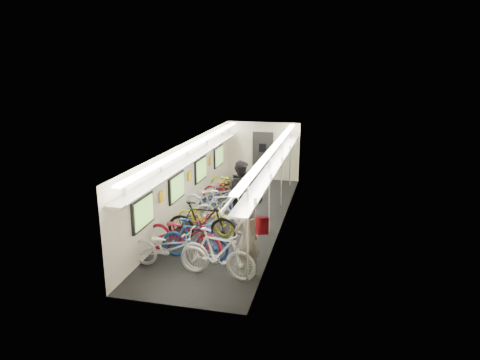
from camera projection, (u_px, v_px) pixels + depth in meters
The scene contains 16 objects.
train_car_shell at pixel (228, 162), 13.60m from camera, with size 10.00×10.00×10.00m.
bicycle_0 at pixel (169, 248), 10.03m from camera, with size 0.68×1.96×1.03m, color silver.
bicycle_1 at pixel (195, 239), 10.49m from camera, with size 0.50×1.76×1.06m, color navy.
bicycle_2 at pixel (184, 234), 10.68m from camera, with size 0.76×2.18×1.15m, color maroon.
bicycle_3 at pixel (202, 222), 11.48m from camera, with size 0.55×1.93×1.16m, color black.
bicycle_4 at pixel (205, 217), 12.15m from camera, with size 0.64×1.83×0.96m, color yellow.
bicycle_5 at pixel (224, 208), 12.58m from camera, with size 0.55×1.94×1.16m, color silver.
bicycle_6 at pixel (214, 198), 13.56m from camera, with size 0.76×2.18×1.14m, color silver.
bicycle_7 at pixel (223, 201), 13.60m from camera, with size 0.45×1.59×0.96m, color navy.
bicycle_8 at pixel (228, 188), 14.97m from camera, with size 0.62×1.79×0.94m, color maroon.
bicycle_9 at pixel (242, 189), 14.82m from camera, with size 0.46×1.63×0.98m, color black.
bicycle_10 at pixel (231, 184), 15.33m from camera, with size 0.68×1.96×1.03m, color #D6E515.
bicycle_11 at pixel (218, 253), 9.65m from camera, with size 0.53×1.88×1.13m, color silver.
passenger_near at pixel (247, 241), 9.60m from camera, with size 0.63×0.41×1.72m, color gray.
passenger_mid at pixel (241, 191), 13.03m from camera, with size 0.93×0.72×1.91m, color black.
backpack at pixel (262, 226), 9.34m from camera, with size 0.26×0.14×0.38m, color #A4101B.
Camera 1 is at (3.03, -12.12, 4.71)m, focal length 32.00 mm.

